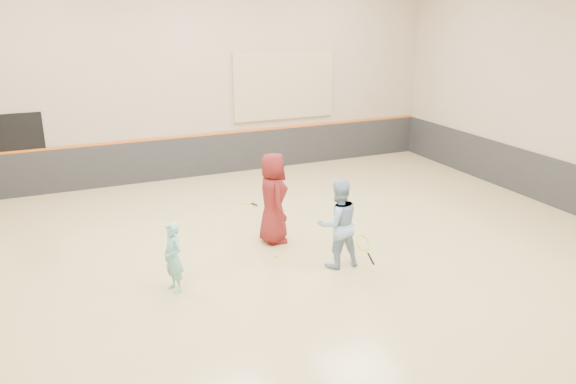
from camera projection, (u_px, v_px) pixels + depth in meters
name	position (u px, v px, depth m)	size (l,w,h in m)	color
room	(273.00, 217.00, 11.04)	(15.04, 12.04, 6.22)	tan
wainscot_back	(196.00, 156.00, 16.29)	(14.90, 0.04, 1.20)	#232326
wainscot_right	(551.00, 182.00, 13.95)	(0.04, 11.90, 1.20)	#232326
accent_stripe	(195.00, 136.00, 16.09)	(14.90, 0.03, 0.06)	#D85914
acoustic_panel	(284.00, 85.00, 16.74)	(3.20, 0.08, 2.00)	tan
doorway	(24.00, 156.00, 14.43)	(1.10, 0.05, 2.20)	black
girl	(173.00, 257.00, 9.71)	(0.46, 0.30, 1.27)	#6EBFB9
instructor	(338.00, 224.00, 10.57)	(0.84, 0.65, 1.73)	#82A7C9
young_man	(273.00, 198.00, 11.67)	(0.94, 0.61, 1.93)	maroon
held_racket	(363.00, 243.00, 10.55)	(0.49, 0.49, 0.63)	#A2CE2D
spare_racket	(247.00, 201.00, 14.29)	(0.75, 0.75, 0.09)	#C8E732
ball_under_racket	(276.00, 256.00, 11.17)	(0.07, 0.07, 0.07)	#D6EF37
ball_in_hand	(283.00, 187.00, 11.49)	(0.07, 0.07, 0.07)	yellow
ball_beside_spare	(277.00, 222.00, 12.93)	(0.07, 0.07, 0.07)	#CCE835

